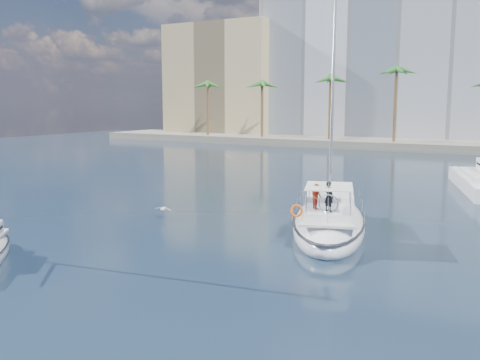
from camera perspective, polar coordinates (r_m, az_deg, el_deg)
The scene contains 8 objects.
ground at distance 28.37m, azimuth 1.09°, elevation -6.32°, with size 160.00×160.00×0.00m, color black.
quay at distance 86.43m, azimuth 20.60°, elevation 3.48°, with size 120.00×14.00×1.20m, color gray.
building_modern at distance 100.58m, azimuth 15.17°, elevation 11.99°, with size 42.00×16.00×28.00m, color silver.
building_tan_left at distance 108.25m, azimuth -1.28°, elevation 10.41°, with size 22.00×14.00×22.00m, color tan.
palm_left at distance 93.84m, azimuth -0.79°, elevation 10.28°, with size 3.60×3.60×12.30m.
palm_centre at distance 82.28m, azimuth 20.51°, elevation 10.02°, with size 3.60×3.60×12.30m.
main_sloop at distance 30.44m, azimuth 9.48°, elevation -4.35°, with size 7.73×13.02×18.42m.
seagull at distance 33.34m, azimuth -8.16°, elevation -3.05°, with size 1.18×0.51×0.22m.
Camera 1 is at (12.94, -24.20, 7.21)m, focal length 40.00 mm.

